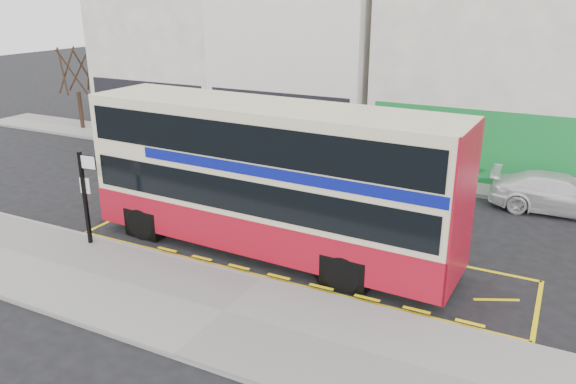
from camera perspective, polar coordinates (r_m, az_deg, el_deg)
The scene contains 15 objects.
ground at distance 16.18m, azimuth -2.06°, elevation -8.60°, with size 120.00×120.00×0.00m, color black.
pavement at distance 14.44m, azimuth -6.55°, elevation -12.13°, with size 40.00×4.00×0.15m, color gray.
kerb at distance 15.86m, azimuth -2.72°, elevation -8.93°, with size 40.00×0.15×0.15m, color gray.
far_pavement at distance 25.61m, azimuth 9.86°, elevation 2.10°, with size 50.00×3.00×0.15m, color gray.
road_markings at distance 17.44m, azimuth 0.49°, elevation -6.38°, with size 14.00×3.40×0.01m, color yellow, non-canonical shape.
terrace_far_left at distance 34.34m, azimuth -10.17°, elevation 14.57°, with size 8.00×8.01×10.80m.
terrace_left at distance 30.23m, azimuth 2.50°, elevation 15.15°, with size 8.00×8.01×11.80m.
terrace_green_shop at distance 27.79m, azimuth 20.11°, elevation 13.12°, with size 9.00×8.01×11.30m.
double_decker_bus at distance 16.79m, azimuth -1.93°, elevation 1.53°, with size 11.71×3.13×4.64m.
bus_stop_post at distance 18.30m, azimuth -19.87°, elevation 0.25°, with size 0.75×0.15×2.99m.
car_silver at distance 26.46m, azimuth -6.91°, elevation 4.05°, with size 1.48×3.67×1.25m, color #A0A0A4.
car_grey at distance 24.83m, azimuth 2.33°, elevation 3.18°, with size 1.36×3.89×1.28m, color #42444A.
car_white at distance 22.78m, azimuth 25.89°, elevation -0.17°, with size 1.98×4.87×1.41m, color white.
street_tree_left at distance 34.82m, azimuth -20.88°, elevation 12.55°, with size 2.81×2.81×6.06m.
street_tree_right at distance 25.08m, azimuth 22.41°, elevation 7.77°, with size 2.13×2.13×4.61m.
Camera 1 is at (6.94, -12.47, 7.63)m, focal length 35.00 mm.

